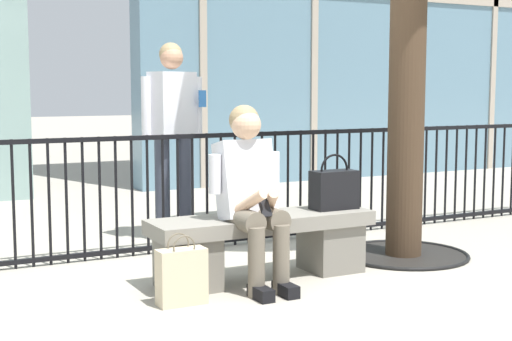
{
  "coord_description": "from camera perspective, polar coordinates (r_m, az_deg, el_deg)",
  "views": [
    {
      "loc": [
        -2.38,
        -4.45,
        1.33
      ],
      "look_at": [
        0.0,
        0.1,
        0.75
      ],
      "focal_mm": 52.07,
      "sensor_mm": 36.0,
      "label": 1
    }
  ],
  "objects": [
    {
      "name": "shopping_bag",
      "position": [
        4.6,
        -5.74,
        -8.06
      ],
      "size": [
        0.3,
        0.14,
        0.44
      ],
      "color": "beige",
      "rests_on": "ground"
    },
    {
      "name": "plaza_railing",
      "position": [
        6.1,
        -4.34,
        -1.57
      ],
      "size": [
        8.1,
        0.04,
        0.95
      ],
      "color": "black",
      "rests_on": "ground"
    },
    {
      "name": "handbag_on_bench",
      "position": [
        5.39,
        6.02,
        -1.41
      ],
      "size": [
        0.33,
        0.17,
        0.4
      ],
      "color": "black",
      "rests_on": "stone_bench"
    },
    {
      "name": "stone_bench",
      "position": [
        5.16,
        0.52,
        -5.4
      ],
      "size": [
        1.6,
        0.44,
        0.45
      ],
      "color": "gray",
      "rests_on": "ground"
    },
    {
      "name": "seated_person_with_phone",
      "position": [
        4.91,
        -0.4,
        -1.52
      ],
      "size": [
        0.52,
        0.66,
        1.21
      ],
      "color": "#6B6051",
      "rests_on": "ground"
    },
    {
      "name": "bystander_at_railing",
      "position": [
        6.46,
        -6.44,
        3.47
      ],
      "size": [
        0.55,
        0.33,
        1.71
      ],
      "color": "#383D4C",
      "rests_on": "ground"
    },
    {
      "name": "ground_plane",
      "position": [
        5.22,
        0.51,
        -8.32
      ],
      "size": [
        60.0,
        60.0,
        0.0
      ],
      "primitive_type": "plane",
      "color": "#A8A091"
    }
  ]
}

